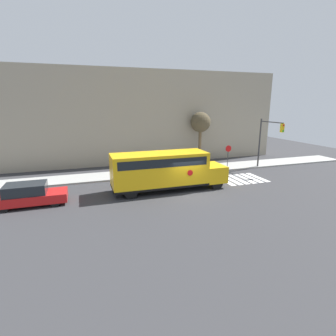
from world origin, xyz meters
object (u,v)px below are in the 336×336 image
Objects in this scene: parked_car at (29,195)px; stop_sign at (228,154)px; school_bus at (164,169)px; traffic_light at (267,137)px; tree_near_sidewalk at (200,123)px.

stop_sign is (18.14, 4.78, 0.91)m from parked_car.
stop_sign is at bearing 28.55° from school_bus.
school_bus is 9.65m from stop_sign.
stop_sign is at bearing 14.75° from parked_car.
tree_near_sidewalk reaches higher than traffic_light.
parked_car is (-9.67, -0.17, -0.99)m from school_bus.
tree_near_sidewalk is at bearing 50.58° from school_bus.
tree_near_sidewalk is at bearing 27.67° from parked_car.
traffic_light is (11.87, 2.96, 1.75)m from school_bus.
parked_car is 1.83× the size of stop_sign.
traffic_light is at bearing -25.92° from stop_sign.
stop_sign is at bearing 154.08° from traffic_light.
school_bus is 1.57× the size of tree_near_sidewalk.
school_bus is at bearing -165.99° from traffic_light.
traffic_light is 7.49m from tree_near_sidewalk.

